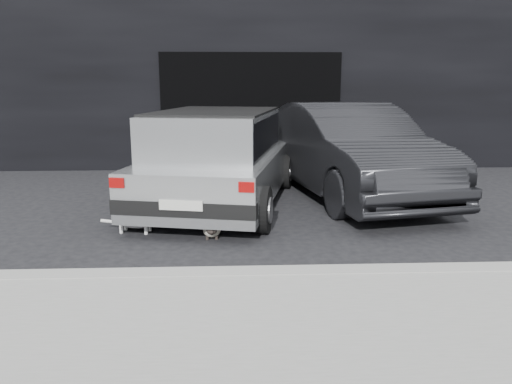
{
  "coord_description": "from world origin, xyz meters",
  "views": [
    {
      "loc": [
        0.61,
        -7.29,
        1.95
      ],
      "look_at": [
        0.89,
        -1.07,
        0.58
      ],
      "focal_mm": 35.0,
      "sensor_mm": 36.0,
      "label": 1
    }
  ],
  "objects_px": {
    "silver_hatchback": "(218,154)",
    "second_car": "(348,150)",
    "cat_white": "(138,218)",
    "cat_siamese": "(212,229)"
  },
  "relations": [
    {
      "from": "cat_siamese",
      "to": "silver_hatchback",
      "type": "bearing_deg",
      "value": -93.48
    },
    {
      "from": "second_car",
      "to": "cat_white",
      "type": "height_order",
      "value": "second_car"
    },
    {
      "from": "silver_hatchback",
      "to": "second_car",
      "type": "bearing_deg",
      "value": 27.78
    },
    {
      "from": "silver_hatchback",
      "to": "second_car",
      "type": "relative_size",
      "value": 0.91
    },
    {
      "from": "second_car",
      "to": "silver_hatchback",
      "type": "bearing_deg",
      "value": -175.22
    },
    {
      "from": "cat_white",
      "to": "silver_hatchback",
      "type": "bearing_deg",
      "value": 155.16
    },
    {
      "from": "second_car",
      "to": "cat_siamese",
      "type": "height_order",
      "value": "second_car"
    },
    {
      "from": "cat_siamese",
      "to": "cat_white",
      "type": "xyz_separation_m",
      "value": [
        -0.99,
        0.27,
        0.09
      ]
    },
    {
      "from": "cat_white",
      "to": "cat_siamese",
      "type": "bearing_deg",
      "value": 85.8
    },
    {
      "from": "silver_hatchback",
      "to": "second_car",
      "type": "height_order",
      "value": "second_car"
    }
  ]
}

